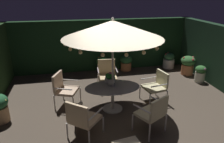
{
  "coord_description": "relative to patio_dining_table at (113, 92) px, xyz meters",
  "views": [
    {
      "loc": [
        -1.35,
        -4.79,
        3.16
      ],
      "look_at": [
        -0.26,
        0.44,
        1.11
      ],
      "focal_mm": 34.0,
      "sensor_mm": 36.0,
      "label": 1
    }
  ],
  "objects": [
    {
      "name": "hedge_backdrop_rear",
      "position": [
        0.26,
        3.34,
        0.49
      ],
      "size": [
        7.66,
        0.3,
        2.08
      ],
      "primitive_type": "cube",
      "color": "black",
      "rests_on": "ground_plane"
    },
    {
      "name": "patio_umbrella",
      "position": [
        0.0,
        -0.0,
        1.71
      ],
      "size": [
        2.56,
        2.56,
        2.56
      ],
      "color": "silver",
      "rests_on": "ground_plane"
    },
    {
      "name": "ground_plane",
      "position": [
        0.26,
        -0.36,
        -0.56
      ],
      "size": [
        7.66,
        7.7,
        0.02
      ],
      "primitive_type": "cube",
      "color": "#493E32"
    },
    {
      "name": "patio_chair_northeast",
      "position": [
        -1.33,
        0.53,
        0.02
      ],
      "size": [
        0.78,
        0.82,
        0.98
      ],
      "color": "beige",
      "rests_on": "ground_plane"
    },
    {
      "name": "centerpiece_planter",
      "position": [
        -0.04,
        0.13,
        0.36
      ],
      "size": [
        0.29,
        0.29,
        0.38
      ],
      "color": "beige",
      "rests_on": "patio_dining_table"
    },
    {
      "name": "potted_plant_right_far",
      "position": [
        3.1,
        2.88,
        -0.23
      ],
      "size": [
        0.48,
        0.48,
        0.66
      ],
      "color": "beige",
      "rests_on": "ground_plane"
    },
    {
      "name": "potted_plant_front_corner",
      "position": [
        3.54,
        1.23,
        -0.22
      ],
      "size": [
        0.39,
        0.39,
        0.62
      ],
      "color": "beige",
      "rests_on": "ground_plane"
    },
    {
      "name": "patio_chair_southeast",
      "position": [
        0.68,
        -1.25,
        0.02
      ],
      "size": [
        0.81,
        0.78,
        0.97
      ],
      "color": "silver",
      "rests_on": "ground_plane"
    },
    {
      "name": "patio_chair_south",
      "position": [
        1.41,
        0.24,
        -0.03
      ],
      "size": [
        0.71,
        0.72,
        0.92
      ],
      "color": "silver",
      "rests_on": "ground_plane"
    },
    {
      "name": "potted_plant_back_left",
      "position": [
        3.49,
        2.02,
        -0.14
      ],
      "size": [
        0.56,
        0.56,
        0.75
      ],
      "color": "#B0673F",
      "rests_on": "ground_plane"
    },
    {
      "name": "potted_plant_back_right",
      "position": [
        1.21,
        2.97,
        -0.2
      ],
      "size": [
        0.51,
        0.51,
        0.65
      ],
      "color": "#AF693E",
      "rests_on": "ground_plane"
    },
    {
      "name": "patio_chair_east",
      "position": [
        -0.92,
        -1.1,
        -0.01
      ],
      "size": [
        0.87,
        0.87,
        0.95
      ],
      "color": "silver",
      "rests_on": "ground_plane"
    },
    {
      "name": "potted_plant_back_center",
      "position": [
        0.18,
        2.75,
        -0.16
      ],
      "size": [
        0.52,
        0.52,
        0.72
      ],
      "color": "silver",
      "rests_on": "ground_plane"
    },
    {
      "name": "patio_dining_table",
      "position": [
        0.0,
        0.0,
        0.0
      ],
      "size": [
        1.52,
        1.0,
        0.7
      ],
      "color": "beige",
      "rests_on": "ground_plane"
    },
    {
      "name": "patio_chair_north",
      "position": [
        0.11,
        1.43,
        -0.0
      ],
      "size": [
        0.69,
        0.65,
        0.98
      ],
      "color": "silver",
      "rests_on": "ground_plane"
    }
  ]
}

